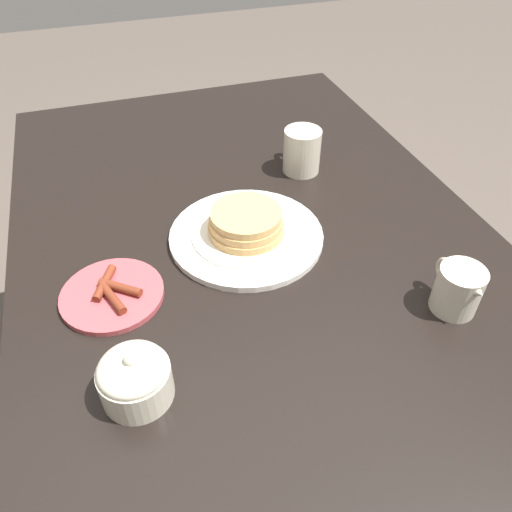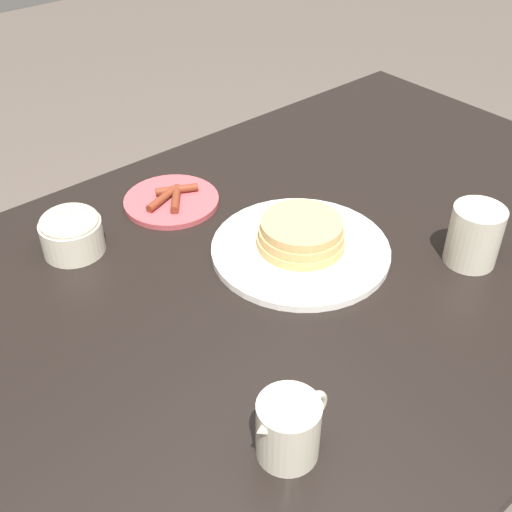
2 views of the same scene
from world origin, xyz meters
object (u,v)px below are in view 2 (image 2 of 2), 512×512
object	(u,v)px
side_plate_bacon	(172,200)
coffee_mug	(476,234)
creamer_pitcher	(288,428)
sugar_bowl	(71,231)
pancake_plate	(301,243)

from	to	relation	value
side_plate_bacon	coffee_mug	world-z (taller)	coffee_mug
creamer_pitcher	sugar_bowl	xyz separation A→B (m)	(-0.00, 0.49, -0.00)
creamer_pitcher	sugar_bowl	bearing A→B (deg)	90.35
coffee_mug	creamer_pitcher	size ratio (longest dim) A/B	1.04
coffee_mug	sugar_bowl	world-z (taller)	coffee_mug
side_plate_bacon	sugar_bowl	xyz separation A→B (m)	(-0.19, -0.01, 0.03)
coffee_mug	sugar_bowl	xyz separation A→B (m)	(-0.46, 0.42, -0.01)
coffee_mug	creamer_pitcher	bearing A→B (deg)	-170.69
pancake_plate	sugar_bowl	xyz separation A→B (m)	(-0.27, 0.23, 0.02)
sugar_bowl	pancake_plate	bearing A→B (deg)	-41.33
pancake_plate	coffee_mug	world-z (taller)	coffee_mug
side_plate_bacon	pancake_plate	bearing A→B (deg)	-73.51
pancake_plate	coffee_mug	size ratio (longest dim) A/B	2.51
pancake_plate	coffee_mug	xyz separation A→B (m)	(0.19, -0.18, 0.03)
pancake_plate	coffee_mug	bearing A→B (deg)	-44.08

